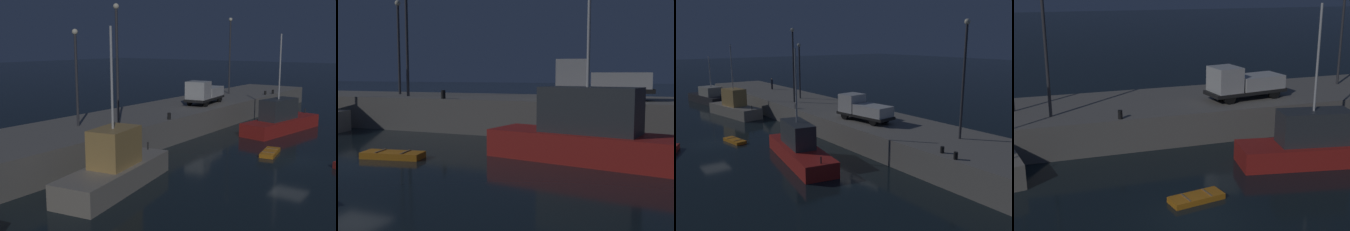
% 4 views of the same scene
% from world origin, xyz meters
% --- Properties ---
extents(ground_plane, '(320.00, 320.00, 0.00)m').
position_xyz_m(ground_plane, '(0.00, 0.00, 0.00)').
color(ground_plane, black).
extents(pier_quay, '(61.70, 8.15, 2.16)m').
position_xyz_m(pier_quay, '(0.00, 13.44, 1.08)').
color(pier_quay, gray).
rests_on(pier_quay, ground).
extents(fishing_trawler_red, '(10.21, 4.30, 9.18)m').
position_xyz_m(fishing_trawler_red, '(9.29, 4.32, 1.11)').
color(fishing_trawler_red, red).
rests_on(fishing_trawler_red, ground).
extents(dinghy_orange_near, '(2.85, 1.48, 0.33)m').
position_xyz_m(dinghy_orange_near, '(0.70, 1.81, 0.14)').
color(dinghy_orange_near, orange).
rests_on(dinghy_orange_near, ground).
extents(lamp_post_west, '(0.44, 0.44, 7.19)m').
position_xyz_m(lamp_post_west, '(-7.59, 13.71, 6.41)').
color(lamp_post_west, '#38383D').
rests_on(lamp_post_west, pier_quay).
extents(lamp_post_east, '(0.44, 0.44, 9.04)m').
position_xyz_m(lamp_post_east, '(-5.38, 11.66, 7.37)').
color(lamp_post_east, '#38383D').
rests_on(lamp_post_east, pier_quay).
extents(utility_truck, '(6.07, 2.84, 2.44)m').
position_xyz_m(utility_truck, '(7.95, 12.01, 3.35)').
color(utility_truck, black).
rests_on(utility_truck, pier_quay).
extents(bollard_west, '(0.28, 0.28, 0.55)m').
position_xyz_m(bollard_west, '(-1.37, 9.74, 2.43)').
color(bollard_west, black).
rests_on(bollard_west, pier_quay).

